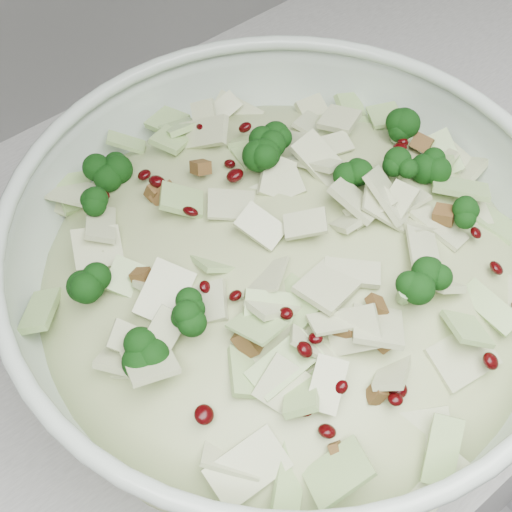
{
  "coord_description": "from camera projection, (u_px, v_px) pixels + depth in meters",
  "views": [
    {
      "loc": [
        -0.66,
        1.38,
        1.44
      ],
      "look_at": [
        -0.46,
        1.62,
        1.02
      ],
      "focal_mm": 50.0,
      "sensor_mm": 36.0,
      "label": 1
    }
  ],
  "objects": [
    {
      "name": "counter",
      "position": [
        441.0,
        283.0,
        1.19
      ],
      "size": [
        3.6,
        0.6,
        0.9
      ],
      "primitive_type": "cube",
      "color": "silver",
      "rests_on": "floor"
    },
    {
      "name": "mixing_bowl",
      "position": [
        286.0,
        285.0,
        0.55
      ],
      "size": [
        0.53,
        0.53,
        0.16
      ],
      "rotation": [
        0.0,
        0.0,
        0.37
      ],
      "color": "silver",
      "rests_on": "counter"
    },
    {
      "name": "salad",
      "position": [
        287.0,
        265.0,
        0.52
      ],
      "size": [
        0.43,
        0.43,
        0.16
      ],
      "rotation": [
        0.0,
        0.0,
        0.16
      ],
      "color": "#AEB47B",
      "rests_on": "mixing_bowl"
    }
  ]
}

